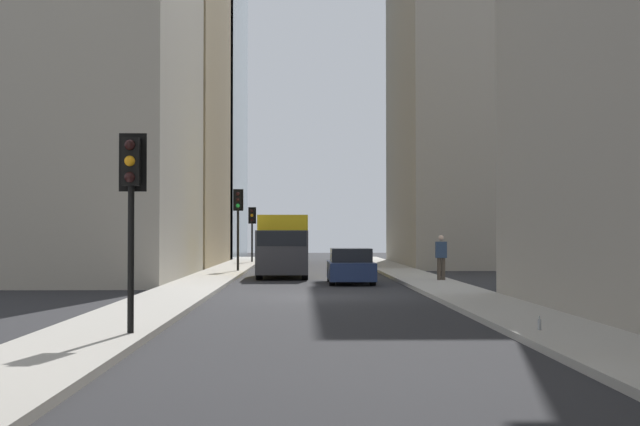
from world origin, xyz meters
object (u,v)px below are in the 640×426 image
delivery_truck (283,246)px  traffic_light_far_junction (252,222)px  pedestrian (441,255)px  discarded_bottle (539,324)px  sedan_navy (351,267)px  traffic_light_midblock (238,211)px  traffic_light_foreground (131,186)px

delivery_truck → traffic_light_far_junction: size_ratio=1.77×
pedestrian → discarded_bottle: (-18.89, 1.07, -0.87)m
pedestrian → sedan_navy: bearing=92.7°
delivery_truck → traffic_light_midblock: 5.22m
discarded_bottle → delivery_truck: bearing=12.6°
delivery_truck → traffic_light_foreground: (-24.44, 2.36, 1.43)m
delivery_truck → traffic_light_midblock: (4.32, 2.37, 1.72)m
sedan_navy → discarded_bottle: sedan_navy is taller
traffic_light_far_junction → pedestrian: (-23.88, -8.89, -1.69)m
sedan_navy → traffic_light_far_junction: bearing=12.3°
traffic_light_midblock → pedestrian: bearing=-137.1°
sedan_navy → discarded_bottle: bearing=-172.1°
pedestrian → traffic_light_far_junction: bearing=20.4°
traffic_light_foreground → traffic_light_midblock: bearing=0.0°
pedestrian → discarded_bottle: bearing=176.8°
sedan_navy → pedestrian: pedestrian is taller
sedan_navy → pedestrian: 3.69m
sedan_navy → traffic_light_foreground: (-19.10, 5.16, 2.22)m
traffic_light_midblock → discarded_bottle: size_ratio=15.30×
pedestrian → traffic_light_foreground: bearing=155.4°
traffic_light_foreground → pedestrian: traffic_light_foreground is taller
traffic_light_far_junction → pedestrian: 25.53m
discarded_bottle → traffic_light_far_junction: bearing=10.4°
sedan_navy → discarded_bottle: size_ratio=15.93×
traffic_light_midblock → discarded_bottle: traffic_light_midblock is taller
traffic_light_far_junction → sedan_navy: bearing=-167.7°
delivery_truck → discarded_bottle: delivery_truck is taller
traffic_light_midblock → delivery_truck: bearing=-151.3°
sedan_navy → traffic_light_midblock: (9.66, 5.17, 2.51)m
traffic_light_midblock → traffic_light_far_junction: 14.39m
traffic_light_foreground → traffic_light_midblock: (28.76, 0.01, 0.29)m
delivery_truck → traffic_light_foreground: traffic_light_foreground is taller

